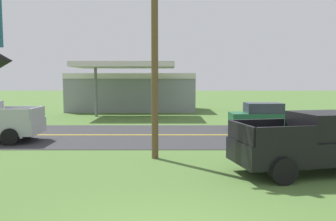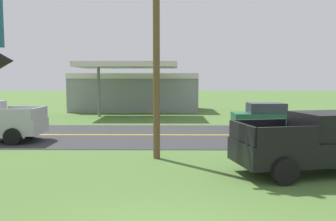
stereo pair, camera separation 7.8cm
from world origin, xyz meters
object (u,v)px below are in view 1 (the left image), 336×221
object	(u,v)px
gas_station	(134,91)
pickup_black_parked_on_lawn	(317,143)
car_green_near_lane	(267,116)
utility_pole	(156,34)

from	to	relation	value
gas_station	pickup_black_parked_on_lawn	distance (m)	24.37
car_green_near_lane	gas_station	bearing A→B (deg)	124.94
gas_station	pickup_black_parked_on_lawn	bearing A→B (deg)	-70.17
utility_pole	pickup_black_parked_on_lawn	world-z (taller)	utility_pole
gas_station	car_green_near_lane	bearing A→B (deg)	-55.06
utility_pole	car_green_near_lane	distance (m)	10.56
gas_station	pickup_black_parked_on_lawn	world-z (taller)	gas_station
utility_pole	gas_station	world-z (taller)	utility_pole
gas_station	pickup_black_parked_on_lawn	xyz separation A→B (m)	(8.26, -22.91, -0.98)
pickup_black_parked_on_lawn	car_green_near_lane	size ratio (longest dim) A/B	1.31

